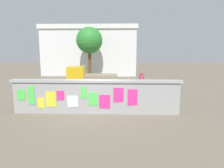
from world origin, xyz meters
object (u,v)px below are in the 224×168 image
object	(u,v)px
auto_rickshaw_truck	(90,79)
person_walking	(141,81)
bicycle_far	(37,99)
motorcycle	(76,95)
tree_roadside	(89,41)
bicycle_near	(143,95)
person_bystander	(129,89)

from	to	relation	value
auto_rickshaw_truck	person_walking	bearing A→B (deg)	-16.04
auto_rickshaw_truck	bicycle_far	bearing A→B (deg)	-121.75
motorcycle	tree_roadside	xyz separation A→B (m)	(-0.53, 9.79, 3.48)
bicycle_near	person_bystander	xyz separation A→B (m)	(-0.93, -1.54, 0.62)
person_walking	tree_roadside	size ratio (longest dim) A/B	0.30
auto_rickshaw_truck	bicycle_far	distance (m)	4.68
person_walking	person_bystander	size ratio (longest dim) A/B	1.00
bicycle_far	tree_roadside	distance (m)	11.17
person_walking	tree_roadside	xyz separation A→B (m)	(-4.60, 7.57, 2.96)
person_bystander	motorcycle	bearing A→B (deg)	162.99
bicycle_far	person_walking	xyz separation A→B (m)	(6.12, 2.90, 0.62)
motorcycle	bicycle_far	world-z (taller)	bicycle_far
tree_roadside	bicycle_near	bearing A→B (deg)	-63.77
tree_roadside	auto_rickshaw_truck	bearing A→B (deg)	-81.88
bicycle_near	person_bystander	bearing A→B (deg)	-121.13
auto_rickshaw_truck	motorcycle	size ratio (longest dim) A/B	1.92
person_bystander	tree_roadside	world-z (taller)	tree_roadside
bicycle_near	person_bystander	distance (m)	1.90
motorcycle	person_walking	size ratio (longest dim) A/B	1.17
auto_rickshaw_truck	tree_roadside	world-z (taller)	tree_roadside
bicycle_near	person_bystander	size ratio (longest dim) A/B	1.05
motorcycle	bicycle_near	distance (m)	4.04
person_bystander	bicycle_far	bearing A→B (deg)	177.07
person_walking	person_bystander	world-z (taller)	same
motorcycle	bicycle_near	world-z (taller)	bicycle_near
motorcycle	bicycle_far	xyz separation A→B (m)	(-2.05, -0.68, -0.10)
motorcycle	person_bystander	bearing A→B (deg)	-17.01
person_bystander	person_walking	bearing A→B (deg)	72.43
person_walking	person_bystander	distance (m)	3.31
auto_rickshaw_truck	person_bystander	xyz separation A→B (m)	(2.67, -4.21, 0.09)
auto_rickshaw_truck	motorcycle	distance (m)	3.33
bicycle_far	person_bystander	bearing A→B (deg)	-2.93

